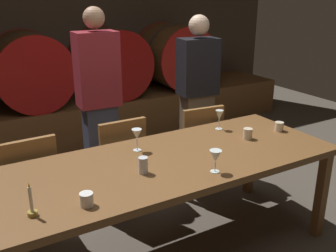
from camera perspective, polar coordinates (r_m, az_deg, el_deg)
The scene contains 20 objects.
ground_plane at distance 3.19m, azimuth 2.09°, elevation -16.35°, with size 8.85×8.85×0.00m, color #4C443A.
back_wall at distance 5.50m, azimuth -16.00°, elevation 14.75°, with size 6.81×0.24×2.95m, color #473A2D.
barrel_shelf at distance 5.21m, azimuth -13.19°, elevation 1.01°, with size 6.13×0.90×0.52m, color brown.
wine_barrel_center_left at distance 4.92m, azimuth -19.70°, elevation 7.76°, with size 0.90×0.82×0.90m.
wine_barrel_center_right at distance 5.19m, azimuth -8.61°, elevation 9.25°, with size 0.90×0.82×0.90m.
wine_barrel_far_right at distance 5.63m, azimuth 1.00°, elevation 10.26°, with size 0.90×0.82×0.90m.
dining_table at distance 2.66m, azimuth -1.52°, elevation -6.56°, with size 2.61×0.94×0.76m.
chair_left at distance 3.11m, azimuth -19.81°, elevation -8.05°, with size 0.41×0.41×0.88m.
chair_center at distance 3.33m, azimuth -7.23°, elevation -5.13°, with size 0.40×0.40×0.88m.
chair_right at distance 3.64m, azimuth 4.31°, elevation -2.78°, with size 0.44×0.44×0.88m.
guest_center at distance 3.67m, azimuth -10.15°, elevation 3.70°, with size 0.39×0.25×1.73m.
guest_right at distance 3.96m, azimuth 4.33°, elevation 4.41°, with size 0.40×0.28×1.64m.
candle_center at distance 2.14m, azimuth -19.46°, elevation -11.20°, with size 0.05×0.05×0.19m.
wine_glass_left at distance 2.77m, azimuth -4.63°, elevation -1.29°, with size 0.07×0.07×0.16m.
wine_glass_center at distance 2.47m, azimuth 7.02°, elevation -4.51°, with size 0.08×0.08×0.15m.
wine_glass_right at distance 3.22m, azimuth 7.59°, elevation 1.52°, with size 0.07×0.07×0.16m.
cup_far_left at distance 2.16m, azimuth -11.94°, elevation -10.55°, with size 0.07×0.07×0.08m, color white.
cup_center_left at distance 2.46m, azimuth -3.69°, elevation -5.80°, with size 0.06×0.06×0.11m, color silver.
cup_center_right at distance 3.07m, azimuth 11.68°, elevation -1.11°, with size 0.07×0.07×0.08m, color beige.
cup_far_right at distance 3.31m, azimuth 16.08°, elevation -0.07°, with size 0.07×0.07×0.08m, color beige.
Camera 1 is at (-1.40, -2.17, 1.87)m, focal length 41.31 mm.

